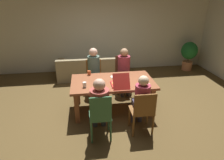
% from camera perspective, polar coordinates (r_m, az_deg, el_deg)
% --- Properties ---
extents(ground_plane, '(20.00, 20.00, 0.00)m').
position_cam_1_polar(ground_plane, '(4.63, 0.18, -8.63)').
color(ground_plane, brown).
extents(back_wall, '(7.69, 0.12, 2.70)m').
position_cam_1_polar(back_wall, '(6.79, -3.37, 14.12)').
color(back_wall, beige).
rests_on(back_wall, ground).
extents(dining_table, '(1.83, 1.04, 0.74)m').
position_cam_1_polar(dining_table, '(4.32, 0.19, -1.42)').
color(dining_table, brown).
rests_on(dining_table, ground).
extents(chair_0, '(0.43, 0.38, 0.91)m').
position_cam_1_polar(chair_0, '(5.25, -5.38, 1.74)').
color(chair_0, '#985D2A').
rests_on(chair_0, ground).
extents(person_0, '(0.31, 0.49, 1.27)m').
position_cam_1_polar(person_0, '(5.04, -5.38, 3.54)').
color(person_0, '#313E43').
rests_on(person_0, ground).
extents(chair_1, '(0.42, 0.45, 0.99)m').
position_cam_1_polar(chair_1, '(5.33, 3.27, 2.28)').
color(chair_1, brown).
rests_on(chair_1, ground).
extents(person_1, '(0.33, 0.51, 1.24)m').
position_cam_1_polar(person_1, '(5.12, 3.65, 3.70)').
color(person_1, '#3A3539').
rests_on(person_1, ground).
extents(chair_2, '(0.43, 0.40, 0.90)m').
position_cam_1_polar(chair_2, '(3.68, 9.16, -8.96)').
color(chair_2, brown).
rests_on(chair_2, ground).
extents(person_2, '(0.28, 0.48, 1.18)m').
position_cam_1_polar(person_2, '(3.71, 8.68, -5.45)').
color(person_2, '#3C3848').
rests_on(person_2, ground).
extents(chair_3, '(0.40, 0.38, 0.94)m').
position_cam_1_polar(chair_3, '(3.47, -3.45, -10.41)').
color(chair_3, '#33653F').
rests_on(chair_3, ground).
extents(person_3, '(0.34, 0.55, 1.20)m').
position_cam_1_polar(person_3, '(3.50, -3.73, -6.71)').
color(person_3, '#353B44').
rests_on(person_3, ground).
extents(pizza_box_0, '(0.34, 0.50, 0.33)m').
position_cam_1_polar(pizza_box_0, '(4.04, 2.23, -1.04)').
color(pizza_box_0, red).
rests_on(pizza_box_0, dining_table).
extents(plate_0, '(0.25, 0.25, 0.03)m').
position_cam_1_polar(plate_0, '(4.14, 9.65, -1.28)').
color(plate_0, white).
rests_on(plate_0, dining_table).
extents(plate_1, '(0.20, 0.20, 0.03)m').
position_cam_1_polar(plate_1, '(4.48, 0.83, 1.02)').
color(plate_1, white).
rests_on(plate_1, dining_table).
extents(drinking_glass_0, '(0.08, 0.08, 0.12)m').
position_cam_1_polar(drinking_glass_0, '(4.00, -8.15, -1.40)').
color(drinking_glass_0, silver).
rests_on(drinking_glass_0, dining_table).
extents(drinking_glass_1, '(0.08, 0.08, 0.10)m').
position_cam_1_polar(drinking_glass_1, '(4.61, -6.82, 2.12)').
color(drinking_glass_1, '#B54B26').
rests_on(drinking_glass_1, dining_table).
extents(couch, '(2.17, 0.86, 0.71)m').
position_cam_1_polar(couch, '(6.33, -6.04, 3.05)').
color(couch, '#8C7B58').
rests_on(couch, ground).
extents(potted_plant, '(0.55, 0.55, 1.02)m').
position_cam_1_polar(potted_plant, '(7.36, 21.91, 7.41)').
color(potted_plant, '#B9744B').
rests_on(potted_plant, ground).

